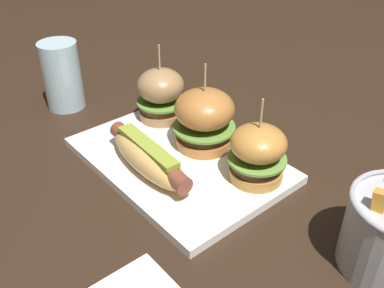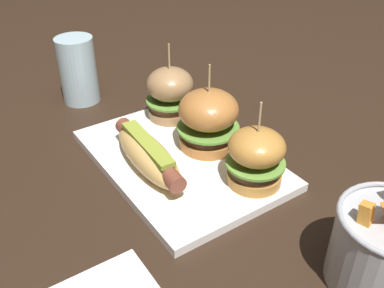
{
  "view_description": "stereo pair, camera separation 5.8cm",
  "coord_description": "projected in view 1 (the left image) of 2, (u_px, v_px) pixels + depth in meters",
  "views": [
    {
      "loc": [
        0.45,
        -0.35,
        0.41
      ],
      "look_at": [
        0.03,
        0.0,
        0.05
      ],
      "focal_mm": 40.46,
      "sensor_mm": 36.0,
      "label": 1
    },
    {
      "loc": [
        0.48,
        -0.3,
        0.41
      ],
      "look_at": [
        0.03,
        0.0,
        0.05
      ],
      "focal_mm": 40.46,
      "sensor_mm": 36.0,
      "label": 2
    }
  ],
  "objects": [
    {
      "name": "water_glass",
      "position": [
        62.0,
        76.0,
        0.83
      ],
      "size": [
        0.07,
        0.07,
        0.13
      ],
      "primitive_type": "cylinder",
      "color": "silver",
      "rests_on": "ground"
    },
    {
      "name": "ground_plane",
      "position": [
        179.0,
        163.0,
        0.7
      ],
      "size": [
        3.0,
        3.0,
        0.0
      ],
      "primitive_type": "plane",
      "color": "black"
    },
    {
      "name": "platter_main",
      "position": [
        179.0,
        160.0,
        0.7
      ],
      "size": [
        0.33,
        0.23,
        0.01
      ],
      "primitive_type": "cube",
      "color": "white",
      "rests_on": "ground"
    },
    {
      "name": "slider_center",
      "position": [
        205.0,
        119.0,
        0.69
      ],
      "size": [
        0.1,
        0.1,
        0.14
      ],
      "color": "#B47136",
      "rests_on": "platter_main"
    },
    {
      "name": "hot_dog",
      "position": [
        147.0,
        156.0,
        0.65
      ],
      "size": [
        0.19,
        0.06,
        0.05
      ],
      "color": "#E1AF60",
      "rests_on": "platter_main"
    },
    {
      "name": "slider_right",
      "position": [
        258.0,
        153.0,
        0.62
      ],
      "size": [
        0.09,
        0.09,
        0.13
      ],
      "color": "#C08238",
      "rests_on": "platter_main"
    },
    {
      "name": "slider_left",
      "position": [
        161.0,
        94.0,
        0.77
      ],
      "size": [
        0.09,
        0.09,
        0.14
      ],
      "color": "#A2794E",
      "rests_on": "platter_main"
    }
  ]
}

